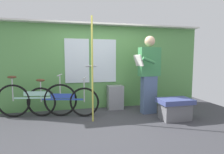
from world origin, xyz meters
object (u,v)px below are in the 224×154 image
Objects in this scene: trash_bin_by_wall at (115,97)px; handrail_pole at (92,70)px; passenger_reading_newspaper at (149,73)px; bench_seat_corner at (175,108)px; bicycle_near_door at (37,99)px; bicycle_leaning_behind at (62,101)px.

handrail_pole is at bearing -129.92° from trash_bin_by_wall.
handrail_pole reaches higher than passenger_reading_newspaper.
handrail_pole is (-0.67, -0.81, 0.76)m from trash_bin_by_wall.
bench_seat_corner is (0.36, -0.55, -0.72)m from passenger_reading_newspaper.
passenger_reading_newspaper is 2.59× the size of bench_seat_corner.
bench_seat_corner is at bearing -45.90° from trash_bin_by_wall.
bicycle_near_door is 2.61m from passenger_reading_newspaper.
handrail_pole is at bearing 7.28° from passenger_reading_newspaper.
passenger_reading_newspaper is at bearing 11.60° from handrail_pole.
bicycle_near_door reaches higher than trash_bin_by_wall.
handrail_pole is (1.18, -0.57, 0.68)m from bicycle_near_door.
passenger_reading_newspaper reaches higher than trash_bin_by_wall.
bicycle_leaning_behind is at bearing -3.11° from bicycle_near_door.
handrail_pole reaches higher than bicycle_leaning_behind.
passenger_reading_newspaper is (2.53, -0.30, 0.57)m from bicycle_near_door.
passenger_reading_newspaper reaches higher than bicycle_near_door.
bench_seat_corner is (1.72, -0.27, -0.83)m from handrail_pole.
bicycle_leaning_behind reaches higher than trash_bin_by_wall.
trash_bin_by_wall is (1.85, 0.23, -0.09)m from bicycle_near_door.
bicycle_near_door is 0.57m from bicycle_leaning_behind.
passenger_reading_newspaper is at bearing 8.20° from bicycle_leaning_behind.
handrail_pole reaches higher than trash_bin_by_wall.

